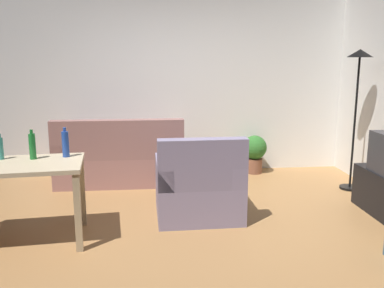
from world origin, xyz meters
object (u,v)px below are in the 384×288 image
(bottle_tall, at_px, (1,148))
(bottle_blue, at_px, (65,144))
(couch, at_px, (120,161))
(torchiere_lamp, at_px, (358,81))
(bottle_green, at_px, (32,146))
(potted_plant, at_px, (255,151))
(desk, at_px, (15,175))
(armchair, at_px, (199,188))

(bottle_tall, xyz_separation_m, bottle_blue, (0.59, 0.05, 0.02))
(couch, relative_size, torchiere_lamp, 0.95)
(bottle_green, bearing_deg, potted_plant, 37.21)
(desk, xyz_separation_m, bottle_blue, (0.42, 0.23, 0.24))
(torchiere_lamp, distance_m, bottle_blue, 3.63)
(couch, bearing_deg, torchiere_lamp, 169.07)
(bottle_tall, bearing_deg, potted_plant, 34.14)
(desk, height_order, armchair, armchair)
(armchair, bearing_deg, bottle_blue, 9.27)
(desk, bearing_deg, couch, 60.84)
(armchair, distance_m, bottle_green, 1.74)
(potted_plant, bearing_deg, couch, -170.97)
(bottle_tall, distance_m, bottle_blue, 0.59)
(potted_plant, bearing_deg, armchair, -121.20)
(torchiere_lamp, relative_size, armchair, 1.97)
(torchiere_lamp, height_order, desk, torchiere_lamp)
(desk, distance_m, potted_plant, 3.54)
(couch, bearing_deg, armchair, 123.93)
(couch, xyz_separation_m, potted_plant, (1.96, 0.31, 0.02))
(torchiere_lamp, height_order, bottle_blue, torchiere_lamp)
(bottle_tall, distance_m, bottle_green, 0.30)
(bottle_tall, bearing_deg, armchair, 8.77)
(potted_plant, bearing_deg, torchiere_lamp, -39.91)
(potted_plant, bearing_deg, bottle_green, -142.79)
(bottle_tall, bearing_deg, desk, -45.83)
(torchiere_lamp, bearing_deg, armchair, -159.16)
(couch, relative_size, bottle_tall, 6.93)
(couch, bearing_deg, desk, 66.47)
(armchair, height_order, bottle_blue, bottle_blue)
(desk, xyz_separation_m, armchair, (1.74, 0.47, -0.33))
(couch, distance_m, armchair, 1.67)
(potted_plant, xyz_separation_m, bottle_tall, (-2.95, -2.00, 0.54))
(desk, distance_m, bottle_blue, 0.53)
(desk, xyz_separation_m, potted_plant, (2.77, 2.17, -0.32))
(bottle_tall, bearing_deg, couch, 59.79)
(potted_plant, relative_size, bottle_green, 2.00)
(desk, bearing_deg, armchair, 9.49)
(desk, height_order, potted_plant, desk)
(torchiere_lamp, xyz_separation_m, potted_plant, (-1.08, 0.90, -1.08))
(couch, height_order, armchair, same)
(torchiere_lamp, bearing_deg, desk, -161.71)
(armchair, bearing_deg, couch, -57.32)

